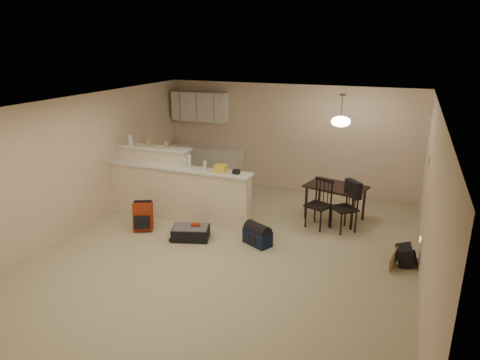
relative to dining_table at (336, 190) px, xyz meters
The scene contains 22 objects.
room 2.57m from the dining_table, 124.33° to the right, with size 7.00×7.02×2.50m.
breakfast_bar 3.34m from the dining_table, 161.23° to the right, with size 3.08×0.58×1.39m.
upper_cabinets 4.03m from the dining_table, 160.67° to the left, with size 1.40×0.34×0.70m, color white.
kitchen_counter 3.59m from the dining_table, 161.57° to the left, with size 1.80×0.60×0.90m, color white.
thermostat 1.88m from the dining_table, 17.74° to the right, with size 0.02×0.12×0.12m, color beige.
jar 4.30m from the dining_table, 167.17° to the right, with size 0.10×0.10×0.20m, color silver.
cereal_box 3.88m from the dining_table, 165.69° to the right, with size 0.10×0.07×0.16m, color tan.
small_box 3.49m from the dining_table, 163.95° to the right, with size 0.08×0.06×0.12m, color tan.
bottle_a 2.94m from the dining_table, 156.30° to the right, with size 0.07×0.07×0.26m, color silver.
bottle_b 2.63m from the dining_table, 153.30° to the right, with size 0.06×0.06×0.18m, color silver.
bag_lump 2.35m from the dining_table, 149.64° to the right, with size 0.22×0.18×0.14m, color tan.
pouch 2.09m from the dining_table, 145.12° to the right, with size 0.12×0.10×0.08m, color tan.
extra_item_x 3.01m from the dining_table, 156.98° to the right, with size 0.06×0.06×0.21m, color silver.
dining_table is the anchor object (origin of this frame).
pendant_lamp 1.37m from the dining_table, 63.43° to the left, with size 0.36×0.36×0.62m.
dining_chair_near 0.60m from the dining_table, 112.80° to the right, with size 0.41×0.39×0.95m, color black, non-canonical shape.
dining_chair_far 0.59m from the dining_table, 63.62° to the right, with size 0.42×0.40×0.95m, color black, non-canonical shape.
suitcase 2.98m from the dining_table, 139.93° to the right, with size 0.65×0.42×0.22m, color black.
red_backpack 3.79m from the dining_table, 150.35° to the right, with size 0.35×0.22×0.53m, color #9E2B11.
navy_duffel 2.02m from the dining_table, 122.36° to the right, with size 0.50×0.27×0.27m, color #101C34.
black_daypack 2.05m from the dining_table, 46.28° to the right, with size 0.34×0.24×0.30m, color black.
cardboard_sheet 2.12m from the dining_table, 54.03° to the right, with size 0.38×0.02×0.29m, color tan.
Camera 1 is at (2.59, -6.07, 3.42)m, focal length 32.00 mm.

